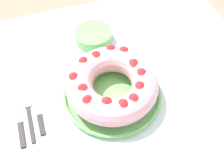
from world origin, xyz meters
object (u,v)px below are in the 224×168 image
(serving_dish, at_px, (112,93))
(cake_knife, at_px, (39,116))
(bundt_cake, at_px, (112,84))
(serving_knife, at_px, (20,124))
(side_bowl, at_px, (93,36))
(napkin, at_px, (184,69))
(fork, at_px, (29,114))

(serving_dish, xyz_separation_m, cake_knife, (-0.25, -0.00, -0.01))
(bundt_cake, relative_size, serving_knife, 1.53)
(bundt_cake, xyz_separation_m, side_bowl, (0.01, 0.28, -0.04))
(side_bowl, bearing_deg, bundt_cake, -92.77)
(cake_knife, bearing_deg, napkin, 5.53)
(bundt_cake, relative_size, cake_knife, 1.80)
(cake_knife, height_order, napkin, cake_knife)
(cake_knife, relative_size, napkin, 1.07)
(serving_dish, bearing_deg, serving_knife, -177.78)
(serving_knife, bearing_deg, side_bowl, 43.00)
(serving_dish, distance_m, bundt_cake, 0.06)
(bundt_cake, distance_m, napkin, 0.30)
(serving_dish, bearing_deg, bundt_cake, 127.80)
(bundt_cake, bearing_deg, side_bowl, 87.23)
(bundt_cake, distance_m, side_bowl, 0.28)
(fork, distance_m, side_bowl, 0.39)
(serving_knife, height_order, side_bowl, side_bowl)
(side_bowl, bearing_deg, serving_dish, -92.76)
(cake_knife, xyz_separation_m, napkin, (0.54, 0.03, -0.00))
(fork, xyz_separation_m, serving_knife, (-0.03, -0.03, 0.00))
(serving_dish, relative_size, side_bowl, 2.30)
(bundt_cake, xyz_separation_m, cake_knife, (-0.25, -0.00, -0.07))
(bundt_cake, bearing_deg, serving_knife, -177.76)
(napkin, bearing_deg, serving_knife, -176.57)
(bundt_cake, height_order, napkin, bundt_cake)
(serving_dish, distance_m, serving_knife, 0.32)
(fork, distance_m, napkin, 0.57)
(bundt_cake, distance_m, fork, 0.29)
(side_bowl, xyz_separation_m, napkin, (0.28, -0.25, -0.02))
(fork, height_order, napkin, fork)
(serving_dish, distance_m, cake_knife, 0.25)
(fork, relative_size, napkin, 1.19)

